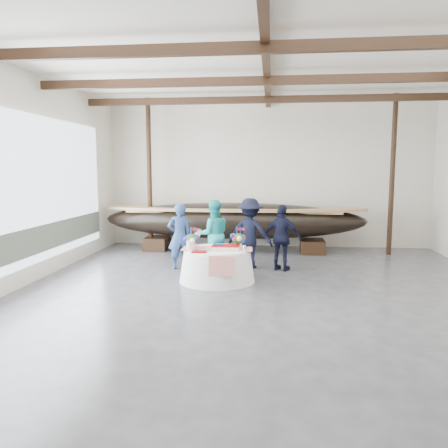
# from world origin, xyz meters

# --- Properties ---
(floor) EXTENTS (10.00, 12.00, 0.01)m
(floor) POSITION_xyz_m (0.00, 0.00, 0.00)
(floor) COLOR #3D3D42
(floor) RESTS_ON ground
(wall_back) EXTENTS (10.00, 0.02, 4.50)m
(wall_back) POSITION_xyz_m (0.00, 6.00, 2.25)
(wall_back) COLOR silver
(wall_back) RESTS_ON ground
(wall_front) EXTENTS (10.00, 0.02, 4.50)m
(wall_front) POSITION_xyz_m (0.00, -6.00, 2.25)
(wall_front) COLOR silver
(wall_front) RESTS_ON ground
(wall_left) EXTENTS (0.02, 12.00, 4.50)m
(wall_left) POSITION_xyz_m (-5.00, 0.00, 2.25)
(wall_left) COLOR silver
(wall_left) RESTS_ON ground
(ceiling) EXTENTS (10.00, 12.00, 0.01)m
(ceiling) POSITION_xyz_m (0.00, 0.00, 4.50)
(ceiling) COLOR white
(ceiling) RESTS_ON wall_back
(pavilion_structure) EXTENTS (9.80, 11.76, 4.50)m
(pavilion_structure) POSITION_xyz_m (0.00, 0.84, 4.00)
(pavilion_structure) COLOR black
(pavilion_structure) RESTS_ON ground
(open_bay) EXTENTS (0.03, 7.00, 3.20)m
(open_bay) POSITION_xyz_m (-4.95, 1.00, 1.83)
(open_bay) COLOR silver
(open_bay) RESTS_ON ground
(longboat_display) EXTENTS (7.74, 1.55, 1.45)m
(longboat_display) POSITION_xyz_m (-0.99, 4.92, 0.93)
(longboat_display) COLOR black
(longboat_display) RESTS_ON ground
(banquet_table) EXTENTS (1.65, 1.65, 0.71)m
(banquet_table) POSITION_xyz_m (-1.04, 1.44, 0.36)
(banquet_table) COLOR white
(banquet_table) RESTS_ON ground
(tabletop_items) EXTENTS (1.55, 0.95, 0.40)m
(tabletop_items) POSITION_xyz_m (-1.11, 1.53, 0.86)
(tabletop_items) COLOR red
(tabletop_items) RESTS_ON banquet_table
(guest_woman_blue) EXTENTS (0.69, 0.58, 1.61)m
(guest_woman_blue) POSITION_xyz_m (-2.10, 2.53, 0.81)
(guest_woman_blue) COLOR navy
(guest_woman_blue) RESTS_ON ground
(guest_woman_teal) EXTENTS (0.97, 0.84, 1.69)m
(guest_woman_teal) POSITION_xyz_m (-1.28, 2.67, 0.85)
(guest_woman_teal) COLOR #22B0B0
(guest_woman_teal) RESTS_ON ground
(guest_man_left) EXTENTS (1.23, 0.86, 1.73)m
(guest_man_left) POSITION_xyz_m (-0.39, 2.80, 0.86)
(guest_man_left) COLOR black
(guest_man_left) RESTS_ON ground
(guest_man_right) EXTENTS (1.01, 0.72, 1.59)m
(guest_man_right) POSITION_xyz_m (0.40, 2.60, 0.80)
(guest_man_right) COLOR black
(guest_man_right) RESTS_ON ground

